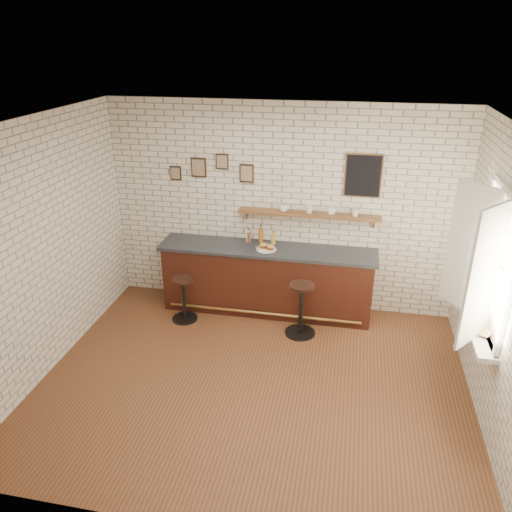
{
  "coord_description": "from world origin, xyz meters",
  "views": [
    {
      "loc": [
        0.97,
        -4.71,
        3.81
      ],
      "look_at": [
        -0.15,
        0.9,
        1.23
      ],
      "focal_mm": 35.0,
      "sensor_mm": 36.0,
      "label": 1
    }
  ],
  "objects_px": {
    "bar_stool_left": "(184,297)",
    "shelf_cup_b": "(309,210)",
    "bar_counter": "(267,279)",
    "bitters_bottle_amber": "(261,235)",
    "shelf_cup_d": "(356,213)",
    "sandwich_plate": "(266,249)",
    "shelf_cup_c": "(331,211)",
    "condiment_bottle_yellow": "(274,239)",
    "bitters_bottle_brown": "(249,237)",
    "ciabatta_sandwich": "(267,247)",
    "shelf_cup_a": "(284,208)",
    "book_lower": "(476,328)",
    "bar_stool_right": "(301,308)",
    "bitters_bottle_white": "(248,236)",
    "book_upper": "(477,327)"
  },
  "relations": [
    {
      "from": "bitters_bottle_amber",
      "to": "shelf_cup_d",
      "type": "relative_size",
      "value": 2.56
    },
    {
      "from": "condiment_bottle_yellow",
      "to": "shelf_cup_a",
      "type": "relative_size",
      "value": 1.62
    },
    {
      "from": "sandwich_plate",
      "to": "bar_stool_left",
      "type": "bearing_deg",
      "value": -158.77
    },
    {
      "from": "shelf_cup_a",
      "to": "shelf_cup_b",
      "type": "bearing_deg",
      "value": -9.25
    },
    {
      "from": "bitters_bottle_brown",
      "to": "bar_stool_left",
      "type": "xyz_separation_m",
      "value": [
        -0.81,
        -0.67,
        -0.74
      ]
    },
    {
      "from": "bitters_bottle_brown",
      "to": "shelf_cup_a",
      "type": "bearing_deg",
      "value": 3.76
    },
    {
      "from": "condiment_bottle_yellow",
      "to": "bar_counter",
      "type": "bearing_deg",
      "value": -109.99
    },
    {
      "from": "bitters_bottle_amber",
      "to": "bar_stool_left",
      "type": "relative_size",
      "value": 0.42
    },
    {
      "from": "bar_stool_left",
      "to": "shelf_cup_b",
      "type": "bearing_deg",
      "value": 22.72
    },
    {
      "from": "bitters_bottle_brown",
      "to": "condiment_bottle_yellow",
      "type": "bearing_deg",
      "value": 0.0
    },
    {
      "from": "ciabatta_sandwich",
      "to": "book_upper",
      "type": "bearing_deg",
      "value": -30.42
    },
    {
      "from": "bitters_bottle_white",
      "to": "condiment_bottle_yellow",
      "type": "distance_m",
      "value": 0.38
    },
    {
      "from": "bar_counter",
      "to": "shelf_cup_c",
      "type": "distance_m",
      "value": 1.36
    },
    {
      "from": "book_lower",
      "to": "shelf_cup_a",
      "type": "bearing_deg",
      "value": 123.97
    },
    {
      "from": "ciabatta_sandwich",
      "to": "bar_stool_right",
      "type": "distance_m",
      "value": 0.98
    },
    {
      "from": "bar_stool_left",
      "to": "shelf_cup_a",
      "type": "distance_m",
      "value": 1.91
    },
    {
      "from": "bar_stool_right",
      "to": "book_lower",
      "type": "distance_m",
      "value": 2.26
    },
    {
      "from": "bar_counter",
      "to": "bar_stool_left",
      "type": "bearing_deg",
      "value": -155.9
    },
    {
      "from": "sandwich_plate",
      "to": "shelf_cup_c",
      "type": "bearing_deg",
      "value": 17.32
    },
    {
      "from": "bitters_bottle_brown",
      "to": "shelf_cup_b",
      "type": "xyz_separation_m",
      "value": [
        0.86,
        0.03,
        0.46
      ]
    },
    {
      "from": "sandwich_plate",
      "to": "ciabatta_sandwich",
      "type": "height_order",
      "value": "ciabatta_sandwich"
    },
    {
      "from": "ciabatta_sandwich",
      "to": "bitters_bottle_white",
      "type": "bearing_deg",
      "value": 144.23
    },
    {
      "from": "ciabatta_sandwich",
      "to": "bitters_bottle_brown",
      "type": "relative_size",
      "value": 1.21
    },
    {
      "from": "bitters_bottle_white",
      "to": "shelf_cup_c",
      "type": "distance_m",
      "value": 1.26
    },
    {
      "from": "ciabatta_sandwich",
      "to": "shelf_cup_d",
      "type": "distance_m",
      "value": 1.31
    },
    {
      "from": "bar_stool_left",
      "to": "bar_counter",
      "type": "bearing_deg",
      "value": 24.1
    },
    {
      "from": "shelf_cup_b",
      "to": "book_lower",
      "type": "distance_m",
      "value": 2.69
    },
    {
      "from": "bar_counter",
      "to": "shelf_cup_c",
      "type": "bearing_deg",
      "value": 13.21
    },
    {
      "from": "book_upper",
      "to": "shelf_cup_c",
      "type": "bearing_deg",
      "value": 171.89
    },
    {
      "from": "shelf_cup_b",
      "to": "shelf_cup_c",
      "type": "relative_size",
      "value": 0.88
    },
    {
      "from": "shelf_cup_c",
      "to": "book_lower",
      "type": "height_order",
      "value": "shelf_cup_c"
    },
    {
      "from": "shelf_cup_a",
      "to": "bitters_bottle_white",
      "type": "bearing_deg",
      "value": 174.44
    },
    {
      "from": "shelf_cup_d",
      "to": "bar_stool_left",
      "type": "bearing_deg",
      "value": -165.3
    },
    {
      "from": "ciabatta_sandwich",
      "to": "bitters_bottle_amber",
      "type": "height_order",
      "value": "bitters_bottle_amber"
    },
    {
      "from": "shelf_cup_d",
      "to": "ciabatta_sandwich",
      "type": "bearing_deg",
      "value": -169.44
    },
    {
      "from": "ciabatta_sandwich",
      "to": "bar_stool_right",
      "type": "xyz_separation_m",
      "value": [
        0.56,
        -0.48,
        -0.65
      ]
    },
    {
      "from": "bar_stool_right",
      "to": "condiment_bottle_yellow",
      "type": "bearing_deg",
      "value": 125.29
    },
    {
      "from": "bitters_bottle_white",
      "to": "condiment_bottle_yellow",
      "type": "relative_size",
      "value": 1.21
    },
    {
      "from": "shelf_cup_c",
      "to": "shelf_cup_d",
      "type": "bearing_deg",
      "value": -98.73
    },
    {
      "from": "bitters_bottle_amber",
      "to": "shelf_cup_d",
      "type": "xyz_separation_m",
      "value": [
        1.31,
        0.03,
        0.43
      ]
    },
    {
      "from": "condiment_bottle_yellow",
      "to": "bar_stool_left",
      "type": "bearing_deg",
      "value": -150.47
    },
    {
      "from": "shelf_cup_d",
      "to": "sandwich_plate",
      "type": "bearing_deg",
      "value": -169.54
    },
    {
      "from": "sandwich_plate",
      "to": "book_lower",
      "type": "distance_m",
      "value": 2.92
    },
    {
      "from": "bitters_bottle_brown",
      "to": "sandwich_plate",
      "type": "bearing_deg",
      "value": -37.4
    },
    {
      "from": "shelf_cup_c",
      "to": "book_lower",
      "type": "bearing_deg",
      "value": -144.76
    },
    {
      "from": "bitters_bottle_amber",
      "to": "bar_stool_right",
      "type": "relative_size",
      "value": 0.36
    },
    {
      "from": "bitters_bottle_brown",
      "to": "shelf_cup_a",
      "type": "xyz_separation_m",
      "value": [
        0.5,
        0.03,
        0.45
      ]
    },
    {
      "from": "bitters_bottle_brown",
      "to": "shelf_cup_c",
      "type": "height_order",
      "value": "shelf_cup_c"
    },
    {
      "from": "bitters_bottle_white",
      "to": "bitters_bottle_amber",
      "type": "distance_m",
      "value": 0.19
    },
    {
      "from": "bitters_bottle_brown",
      "to": "shelf_cup_d",
      "type": "height_order",
      "value": "shelf_cup_d"
    }
  ]
}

